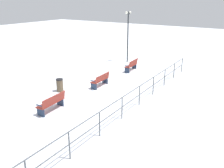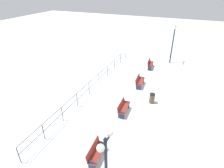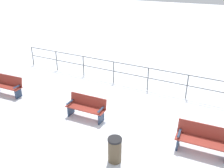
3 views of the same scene
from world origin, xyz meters
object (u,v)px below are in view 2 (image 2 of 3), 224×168
bench_third (139,81)px  bench_fourth (150,64)px  lamppost_middle (173,38)px  trash_bin (152,98)px  bench_nearest (96,152)px  bench_second (123,107)px

bench_third → bench_fourth: 4.31m
bench_fourth → lamppost_middle: lamppost_middle is taller
bench_fourth → trash_bin: 6.75m
bench_fourth → trash_bin: bench_fourth is taller
lamppost_middle → trash_bin: bearing=-91.0°
bench_nearest → bench_third: (-0.03, 8.61, -0.01)m
bench_fourth → trash_bin: (1.65, -6.55, -0.09)m
trash_bin → bench_fourth: bearing=104.2°
bench_second → bench_third: (-0.01, 4.30, 0.01)m
trash_bin → lamppost_middle: bearing=89.0°
bench_fourth → lamppost_middle: (1.81, 2.47, 2.38)m
bench_nearest → bench_fourth: (-0.05, 12.92, 0.03)m
bench_second → bench_fourth: (-0.03, 8.61, 0.04)m
bench_third → bench_fourth: (-0.01, 4.31, 0.03)m
bench_third → bench_fourth: bench_fourth is taller
bench_fourth → lamppost_middle: size_ratio=0.39×
bench_second → trash_bin: 2.63m
bench_second → bench_third: size_ratio=0.95×
bench_third → trash_bin: size_ratio=2.06×
lamppost_middle → trash_bin: size_ratio=5.18×
bench_nearest → bench_second: size_ratio=1.01×
lamppost_middle → trash_bin: 9.35m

